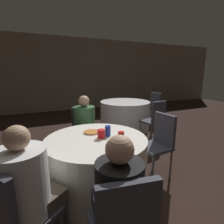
# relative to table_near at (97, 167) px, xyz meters

# --- Properties ---
(ground_plane) EXTENTS (16.00, 16.00, 0.00)m
(ground_plane) POSITION_rel_table_near_xyz_m (0.23, 0.10, -0.37)
(ground_plane) COLOR black
(wall_back) EXTENTS (16.00, 0.06, 2.80)m
(wall_back) POSITION_rel_table_near_xyz_m (0.23, 5.27, 1.03)
(wall_back) COLOR gray
(wall_back) RESTS_ON ground_plane
(table_near) EXTENTS (1.17, 1.17, 0.74)m
(table_near) POSITION_rel_table_near_xyz_m (0.00, 0.00, 0.00)
(table_near) COLOR white
(table_near) RESTS_ON ground_plane
(table_far) EXTENTS (1.28, 1.28, 0.74)m
(table_far) POSITION_rel_table_near_xyz_m (1.54, 2.15, 0.00)
(table_far) COLOR white
(table_far) RESTS_ON ground_plane
(chair_near_east) EXTENTS (0.44, 0.43, 0.90)m
(chair_near_east) POSITION_rel_table_near_xyz_m (0.99, 0.09, 0.17)
(chair_near_east) COLOR #383842
(chair_near_east) RESTS_ON ground_plane
(chair_near_southwest) EXTENTS (0.56, 0.56, 0.90)m
(chair_near_southwest) POSITION_rel_table_near_xyz_m (-0.81, -0.58, 0.17)
(chair_near_southwest) COLOR #383842
(chair_near_southwest) RESTS_ON ground_plane
(chair_near_north) EXTENTS (0.45, 0.45, 0.90)m
(chair_near_north) POSITION_rel_table_near_xyz_m (0.12, 0.99, 0.17)
(chair_near_north) COLOR #383842
(chair_near_north) RESTS_ON ground_plane
(chair_far_south) EXTENTS (0.46, 0.46, 0.90)m
(chair_far_south) POSITION_rel_table_near_xyz_m (1.71, 1.11, 0.17)
(chair_far_south) COLOR #383842
(chair_far_south) RESTS_ON ground_plane
(chair_far_east) EXTENTS (0.46, 0.46, 0.90)m
(chair_far_east) POSITION_rel_table_near_xyz_m (2.58, 2.31, 0.17)
(chair_far_east) COLOR #383842
(chair_far_east) RESTS_ON ground_plane
(person_green_jacket) EXTENTS (0.37, 0.51, 1.12)m
(person_green_jacket) POSITION_rel_table_near_xyz_m (0.10, 0.83, 0.20)
(person_green_jacket) COLOR black
(person_green_jacket) RESTS_ON ground_plane
(person_white_shirt) EXTENTS (0.50, 0.48, 1.14)m
(person_white_shirt) POSITION_rel_table_near_xyz_m (-0.68, -0.49, 0.22)
(person_white_shirt) COLOR #4C4238
(person_white_shirt) RESTS_ON ground_plane
(person_black_shirt) EXTENTS (0.35, 0.50, 1.10)m
(person_black_shirt) POSITION_rel_table_near_xyz_m (-0.14, -0.82, 0.18)
(person_black_shirt) COLOR black
(person_black_shirt) RESTS_ON ground_plane
(pizza_plate_near) EXTENTS (0.20, 0.20, 0.02)m
(pizza_plate_near) POSITION_rel_table_near_xyz_m (0.01, 0.19, 0.38)
(pizza_plate_near) COLOR white
(pizza_plate_near) RESTS_ON table_near
(soda_can_red) EXTENTS (0.07, 0.07, 0.12)m
(soda_can_red) POSITION_rel_table_near_xyz_m (0.20, -0.24, 0.43)
(soda_can_red) COLOR red
(soda_can_red) RESTS_ON table_near
(soda_can_blue) EXTENTS (0.07, 0.07, 0.12)m
(soda_can_blue) POSITION_rel_table_near_xyz_m (0.15, 0.01, 0.43)
(soda_can_blue) COLOR #1E38A5
(soda_can_blue) RESTS_ON table_near
(cup_near) EXTENTS (0.09, 0.09, 0.10)m
(cup_near) POSITION_rel_table_near_xyz_m (0.06, -0.02, 0.42)
(cup_near) COLOR red
(cup_near) RESTS_ON table_near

